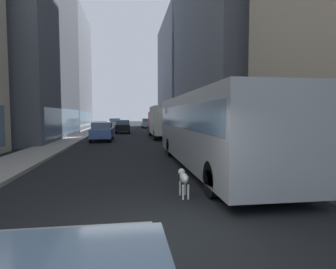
% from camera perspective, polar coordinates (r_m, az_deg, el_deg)
% --- Properties ---
extents(ground_plane, '(120.00, 120.00, 0.00)m').
position_cam_1_polar(ground_plane, '(39.82, -7.37, 0.77)').
color(ground_plane, black).
extents(sidewalk_left, '(2.40, 110.00, 0.15)m').
position_cam_1_polar(sidewalk_left, '(40.14, -15.53, 0.79)').
color(sidewalk_left, gray).
rests_on(sidewalk_left, ground).
extents(sidewalk_right, '(2.40, 110.00, 0.15)m').
position_cam_1_polar(sidewalk_right, '(40.31, 0.76, 0.95)').
color(sidewalk_right, gray).
rests_on(sidewalk_right, ground).
extents(building_left_far, '(8.81, 19.53, 19.14)m').
position_cam_1_polar(building_left_far, '(49.15, -21.96, 12.31)').
color(building_left_far, slate).
rests_on(building_left_far, ground).
extents(building_right_far, '(11.64, 20.00, 19.72)m').
position_cam_1_polar(building_right_far, '(54.08, 5.32, 12.11)').
color(building_right_far, slate).
rests_on(building_right_far, ground).
extents(transit_bus, '(2.78, 11.53, 3.05)m').
position_cam_1_polar(transit_bus, '(11.88, 8.42, 1.72)').
color(transit_bus, '#999EA3').
rests_on(transit_bus, ground).
extents(car_silver_sedan, '(1.94, 3.97, 1.62)m').
position_cam_1_polar(car_silver_sedan, '(48.65, -4.24, 2.35)').
color(car_silver_sedan, '#B7BABF').
rests_on(car_silver_sedan, ground).
extents(car_white_van, '(1.93, 4.27, 1.62)m').
position_cam_1_polar(car_white_van, '(50.30, -10.76, 2.34)').
color(car_white_van, silver).
rests_on(car_white_van, ground).
extents(car_black_suv, '(1.74, 4.31, 1.62)m').
position_cam_1_polar(car_black_suv, '(35.03, -9.22, 1.65)').
color(car_black_suv, black).
rests_on(car_black_suv, ground).
extents(car_blue_hatchback, '(1.74, 4.59, 1.62)m').
position_cam_1_polar(car_blue_hatchback, '(24.90, -13.29, 0.65)').
color(car_blue_hatchback, '#4C6BB7').
rests_on(car_blue_hatchback, ground).
extents(box_truck, '(2.30, 7.50, 3.05)m').
position_cam_1_polar(box_truck, '(27.21, -1.06, 2.81)').
color(box_truck, '#A51919').
rests_on(box_truck, ground).
extents(dalmatian_dog, '(0.22, 0.96, 0.72)m').
position_cam_1_polar(dalmatian_dog, '(7.76, 3.22, -8.90)').
color(dalmatian_dog, white).
rests_on(dalmatian_dog, ground).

